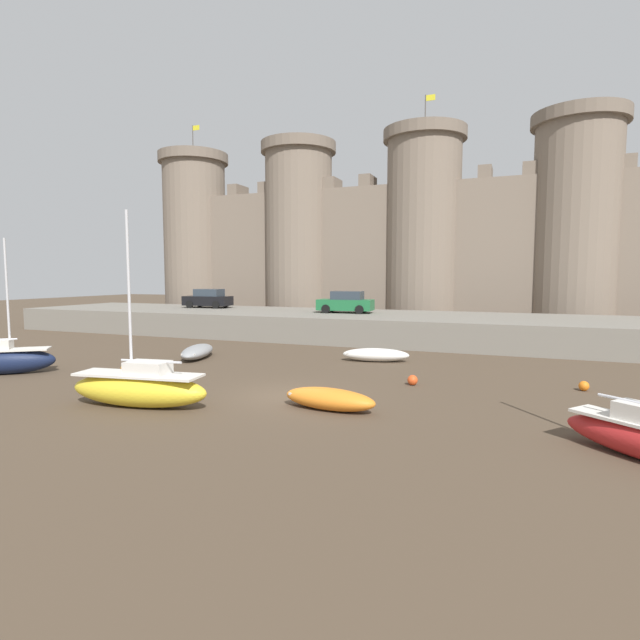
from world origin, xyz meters
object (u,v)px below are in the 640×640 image
at_px(rowboat_near_channel_left, 376,355).
at_px(mooring_buoy_mid_mud, 413,380).
at_px(rowboat_midflat_right, 329,398).
at_px(mooring_buoy_off_centre, 584,386).
at_px(car_quay_centre_east, 208,299).
at_px(rowboat_midflat_left, 197,351).
at_px(mooring_buoy_near_shore, 99,375).
at_px(sailboat_foreground_left, 139,387).
at_px(sailboat_near_channel_right, 5,359).
at_px(car_quay_centre_west, 346,302).
at_px(mooring_buoy_near_channel, 125,368).

height_order(rowboat_near_channel_left, mooring_buoy_mid_mud, rowboat_near_channel_left).
distance_m(rowboat_midflat_right, mooring_buoy_off_centre, 10.53).
height_order(rowboat_midflat_right, car_quay_centre_east, car_quay_centre_east).
bearing_deg(car_quay_centre_east, rowboat_midflat_left, -58.09).
xyz_separation_m(rowboat_midflat_right, mooring_buoy_mid_mud, (1.90, 4.84, -0.17)).
bearing_deg(mooring_buoy_off_centre, rowboat_midflat_left, 176.94).
bearing_deg(rowboat_near_channel_left, mooring_buoy_near_shore, -137.99).
bearing_deg(rowboat_near_channel_left, sailboat_foreground_left, -113.73).
bearing_deg(car_quay_centre_east, sailboat_near_channel_right, -82.06).
relative_size(mooring_buoy_off_centre, car_quay_centre_west, 0.09).
relative_size(sailboat_near_channel_right, mooring_buoy_near_channel, 15.39).
distance_m(mooring_buoy_near_channel, mooring_buoy_off_centre, 20.00).
distance_m(rowboat_midflat_right, car_quay_centre_west, 20.64).
relative_size(rowboat_midflat_left, sailboat_near_channel_right, 0.66).
relative_size(mooring_buoy_mid_mud, mooring_buoy_near_shore, 1.03).
distance_m(rowboat_midflat_left, sailboat_foreground_left, 10.29).
bearing_deg(mooring_buoy_off_centre, sailboat_foreground_left, -150.42).
xyz_separation_m(rowboat_near_channel_left, mooring_buoy_near_shore, (-10.03, -9.04, -0.16)).
relative_size(rowboat_midflat_left, mooring_buoy_off_centre, 10.46).
xyz_separation_m(rowboat_midflat_right, rowboat_midflat_left, (-10.53, 7.32, -0.01)).
height_order(sailboat_near_channel_right, car_quay_centre_west, sailboat_near_channel_right).
bearing_deg(mooring_buoy_mid_mud, sailboat_near_channel_right, -165.70).
distance_m(sailboat_near_channel_right, mooring_buoy_near_channel, 5.43).
xyz_separation_m(rowboat_near_channel_left, car_quay_centre_east, (-17.94, 11.01, 2.18)).
relative_size(rowboat_midflat_right, mooring_buoy_off_centre, 8.69).
distance_m(rowboat_midflat_right, mooring_buoy_near_shore, 11.11).
bearing_deg(rowboat_near_channel_left, rowboat_midflat_right, -83.95).
xyz_separation_m(sailboat_near_channel_right, mooring_buoy_off_centre, (24.53, 6.05, -0.49)).
height_order(sailboat_foreground_left, mooring_buoy_near_shore, sailboat_foreground_left).
height_order(rowboat_midflat_left, sailboat_near_channel_right, sailboat_near_channel_right).
xyz_separation_m(rowboat_midflat_right, sailboat_foreground_left, (-6.29, -2.05, 0.29)).
relative_size(rowboat_midflat_right, car_quay_centre_east, 0.82).
relative_size(mooring_buoy_mid_mud, car_quay_centre_west, 0.10).
distance_m(rowboat_near_channel_left, mooring_buoy_mid_mud, 5.84).
bearing_deg(rowboat_midflat_left, mooring_buoy_mid_mud, -11.26).
relative_size(mooring_buoy_near_channel, mooring_buoy_off_centre, 1.03).
xyz_separation_m(rowboat_near_channel_left, sailboat_foreground_left, (-5.25, -11.94, 0.31)).
distance_m(sailboat_near_channel_right, car_quay_centre_west, 21.93).
height_order(rowboat_midflat_left, rowboat_near_channel_left, rowboat_midflat_left).
bearing_deg(mooring_buoy_near_channel, mooring_buoy_mid_mud, 9.84).
bearing_deg(mooring_buoy_mid_mud, mooring_buoy_off_centre, 12.63).
xyz_separation_m(rowboat_near_channel_left, mooring_buoy_near_channel, (-10.17, -7.32, -0.17)).
relative_size(mooring_buoy_near_channel, mooring_buoy_near_shore, 0.98).
bearing_deg(car_quay_centre_west, car_quay_centre_east, 174.44).
distance_m(sailboat_foreground_left, mooring_buoy_near_channel, 6.77).
relative_size(rowboat_midflat_left, sailboat_foreground_left, 0.61).
height_order(rowboat_near_channel_left, car_quay_centre_east, car_quay_centre_east).
bearing_deg(mooring_buoy_off_centre, rowboat_near_channel_left, 159.31).
bearing_deg(mooring_buoy_near_channel, sailboat_foreground_left, -43.18).
distance_m(rowboat_near_channel_left, mooring_buoy_near_shore, 13.50).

